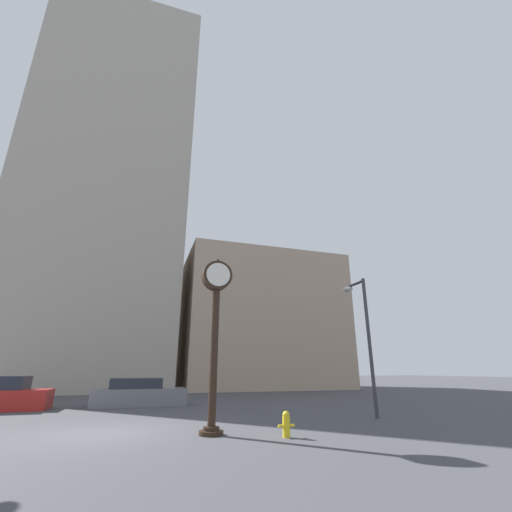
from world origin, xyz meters
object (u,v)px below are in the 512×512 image
Objects in this scene: car_red at (2,396)px; street_lamp_right at (361,321)px; street_clock at (215,316)px; fire_hydrant_near at (286,424)px; car_grey at (139,394)px.

car_red is 16.64m from street_lamp_right.
street_clock is 12.41m from car_red.
street_lamp_right is (4.86, 3.00, 3.41)m from fire_hydrant_near.
car_red is 14.13m from fire_hydrant_near.
street_clock reaches higher than car_grey.
street_lamp_right is at bearing 31.69° from fire_hydrant_near.
car_red reaches higher than fire_hydrant_near.
car_red is 6.00m from car_grey.
car_grey is 11.92m from street_lamp_right.
street_clock is 7.05m from street_lamp_right.
car_red is 0.70× the size of street_lamp_right.
street_lamp_right reaches higher than car_grey.
street_lamp_right is (8.73, -7.48, 3.17)m from car_grey.
street_clock reaches higher than car_red.
street_clock is at bearing -163.50° from street_lamp_right.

